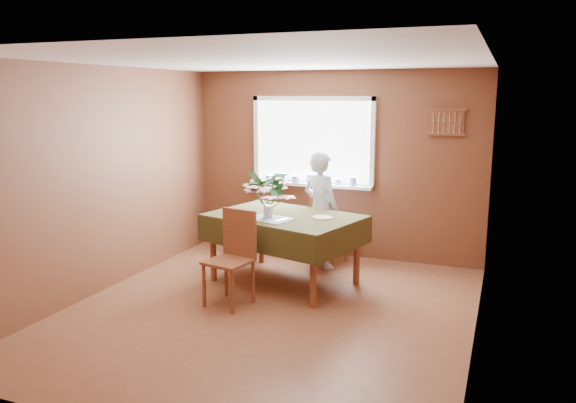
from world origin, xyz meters
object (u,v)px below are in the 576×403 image
at_px(dining_table, 284,223).
at_px(flower_bouquet, 268,190).
at_px(seated_woman, 321,210).
at_px(chair_near, 233,253).
at_px(chair_far, 326,227).

relative_size(dining_table, flower_bouquet, 3.43).
bearing_deg(seated_woman, chair_near, 97.35).
height_order(chair_near, flower_bouquet, flower_bouquet).
relative_size(dining_table, chair_near, 1.93).
bearing_deg(dining_table, flower_bouquet, -106.04).
bearing_deg(dining_table, chair_far, 90.37).
bearing_deg(seated_woman, flower_bouquet, 95.23).
height_order(chair_far, chair_near, chair_near).
bearing_deg(chair_far, seated_woman, 93.43).
bearing_deg(chair_far, chair_near, 89.79).
xyz_separation_m(chair_near, flower_bouquet, (0.14, 0.60, 0.59)).
distance_m(chair_near, flower_bouquet, 0.85).
bearing_deg(chair_near, dining_table, 82.73).
height_order(dining_table, seated_woman, seated_woman).
xyz_separation_m(dining_table, chair_near, (-0.26, -0.79, -0.17)).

